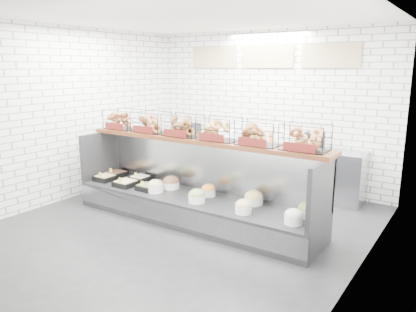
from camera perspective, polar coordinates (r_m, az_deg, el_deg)
The scene contains 5 objects.
ground at distance 6.08m, azimuth -3.89°, elevation -9.96°, with size 5.50×5.50×0.00m, color black.
room_shell at distance 6.11m, azimuth -0.65°, elevation 10.05°, with size 5.02×5.51×3.01m.
display_case at distance 6.22m, azimuth -1.94°, elevation -6.18°, with size 4.00×0.90×1.20m.
bagel_shelf at distance 6.11m, azimuth -1.06°, elevation 3.73°, with size 4.10×0.50×0.40m.
prep_counter at distance 7.90m, azimuth 6.86°, elevation -1.13°, with size 4.00×0.60×1.20m.
Camera 1 is at (3.48, -4.42, 2.32)m, focal length 35.00 mm.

